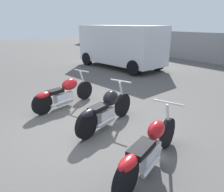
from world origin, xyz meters
The scene contains 5 objects.
ground_plane centered at (0.00, 0.00, 0.00)m, with size 60.00×60.00×0.00m, color #514F4C.
motorcycle_slot_0 centered at (-1.60, 0.15, 0.40)m, with size 0.84×2.05×0.94m.
motorcycle_slot_1 centered at (0.14, 0.40, 0.42)m, with size 0.88×1.89×0.97m.
motorcycle_slot_2 centered at (1.83, 0.10, 0.39)m, with size 0.96×2.03×0.94m.
parked_van centered at (-5.31, 4.94, 1.20)m, with size 4.94×2.54×2.16m.
Camera 1 is at (3.95, -2.10, 2.26)m, focal length 35.00 mm.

